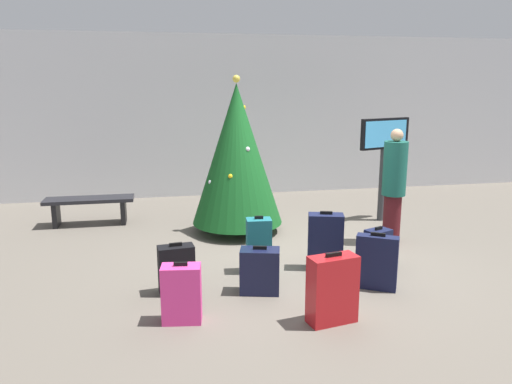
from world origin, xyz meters
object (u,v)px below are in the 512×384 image
suitcase_1 (377,262)px  holiday_tree (237,154)px  waiting_bench (90,205)px  flight_info_kiosk (384,148)px  suitcase_2 (332,289)px  suitcase_5 (259,245)px  suitcase_4 (378,249)px  traveller_0 (394,184)px  suitcase_0 (182,294)px  suitcase_6 (325,242)px  suitcase_7 (177,269)px  suitcase_3 (260,271)px

suitcase_1 → holiday_tree: bearing=116.1°
waiting_bench → flight_info_kiosk: bearing=-7.7°
suitcase_1 → suitcase_2: (-0.81, -0.71, 0.03)m
waiting_bench → suitcase_5: (2.47, -2.71, 0.00)m
suitcase_4 → holiday_tree: bearing=128.3°
traveller_0 → suitcase_4: traveller_0 is taller
suitcase_0 → suitcase_6: suitcase_6 is taller
holiday_tree → traveller_0: bearing=-25.0°
holiday_tree → suitcase_6: bearing=-64.7°
suitcase_6 → suitcase_1: bearing=-61.8°
suitcase_1 → traveller_0: bearing=58.6°
holiday_tree → suitcase_2: (0.47, -3.33, -0.94)m
suitcase_1 → suitcase_7: size_ratio=1.14×
traveller_0 → suitcase_1: traveller_0 is taller
suitcase_5 → suitcase_6: 0.89m
suitcase_6 → traveller_0: bearing=31.7°
suitcase_2 → suitcase_1: bearing=41.4°
flight_info_kiosk → suitcase_1: flight_info_kiosk is taller
flight_info_kiosk → suitcase_5: size_ratio=2.41×
suitcase_5 → suitcase_6: size_ratio=0.96×
suitcase_1 → suitcase_2: size_ratio=0.92×
suitcase_4 → suitcase_5: size_ratio=0.76×
suitcase_4 → waiting_bench: bearing=144.5°
suitcase_4 → suitcase_6: (-0.69, 0.12, 0.11)m
holiday_tree → suitcase_4: holiday_tree is taller
waiting_bench → suitcase_6: size_ratio=1.90×
waiting_bench → suitcase_6: suitcase_6 is taller
traveller_0 → suitcase_2: size_ratio=2.33×
waiting_bench → suitcase_2: (2.94, -4.22, -0.00)m
waiting_bench → suitcase_4: (4.05, -2.89, -0.09)m
holiday_tree → suitcase_5: 2.05m
traveller_0 → suitcase_2: bearing=-127.8°
waiting_bench → suitcase_4: suitcase_4 is taller
waiting_bench → suitcase_7: size_ratio=2.45×
waiting_bench → suitcase_5: size_ratio=1.98×
traveller_0 → suitcase_1: bearing=-121.4°
holiday_tree → suitcase_6: size_ratio=3.23×
suitcase_1 → suitcase_6: suitcase_6 is taller
suitcase_5 → traveller_0: bearing=19.2°
suitcase_0 → suitcase_7: 0.75m
suitcase_5 → suitcase_7: (-1.08, -0.45, -0.07)m
suitcase_1 → suitcase_4: size_ratio=1.22×
traveller_0 → suitcase_2: (-1.77, -2.29, -0.57)m
waiting_bench → suitcase_0: bearing=-70.1°
suitcase_6 → suitcase_7: bearing=-168.7°
traveller_0 → suitcase_0: size_ratio=2.71×
suitcase_3 → suitcase_7: bearing=168.8°
suitcase_2 → traveller_0: bearing=52.2°
holiday_tree → suitcase_5: holiday_tree is taller
suitcase_2 → suitcase_3: suitcase_2 is taller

